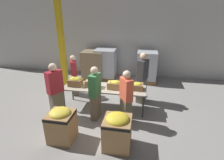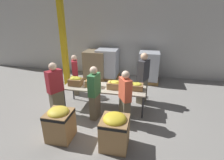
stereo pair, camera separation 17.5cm
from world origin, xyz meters
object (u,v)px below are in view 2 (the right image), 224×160
(banana_box_1, at_px, (93,83))
(support_pillar, at_px, (63,38))
(sorting_table, at_px, (104,88))
(banana_box_2, at_px, (115,85))
(volunteer_4, at_px, (56,90))
(donation_bin_0, at_px, (60,123))
(banana_box_3, at_px, (136,86))
(banana_box_0, at_px, (76,81))
(volunteer_3, at_px, (143,79))
(volunteer_0, at_px, (95,94))
(pallet_stack_0, at_px, (96,65))
(volunteer_2, at_px, (75,75))
(pallet_stack_2, at_px, (108,64))
(pallet_stack_1, at_px, (149,67))
(donation_bin_1, at_px, (115,130))
(volunteer_1, at_px, (125,98))

(banana_box_1, bearing_deg, support_pillar, 136.36)
(sorting_table, height_order, banana_box_2, banana_box_2)
(volunteer_4, xyz_separation_m, donation_bin_0, (0.60, -0.97, -0.38))
(banana_box_3, bearing_deg, support_pillar, 153.01)
(banana_box_0, xyz_separation_m, volunteer_3, (2.15, 0.70, -0.01))
(volunteer_0, xyz_separation_m, support_pillar, (-2.01, 2.28, 1.19))
(banana_box_2, distance_m, pallet_stack_0, 3.09)
(volunteer_4, distance_m, support_pillar, 2.78)
(support_pillar, bearing_deg, banana_box_0, -54.96)
(banana_box_1, xyz_separation_m, volunteer_4, (-0.93, -0.70, -0.04))
(volunteer_4, xyz_separation_m, pallet_stack_0, (0.19, 3.41, -0.19))
(volunteer_2, distance_m, volunteer_3, 2.54)
(banana_box_2, distance_m, banana_box_3, 0.67)
(banana_box_3, height_order, pallet_stack_2, pallet_stack_2)
(banana_box_2, relative_size, volunteer_3, 0.27)
(banana_box_3, bearing_deg, pallet_stack_1, 82.99)
(volunteer_4, bearing_deg, volunteer_2, 31.05)
(volunteer_0, height_order, pallet_stack_0, volunteer_0)
(banana_box_3, distance_m, volunteer_4, 2.45)
(donation_bin_1, height_order, support_pillar, support_pillar)
(banana_box_3, relative_size, volunteer_1, 0.26)
(volunteer_0, xyz_separation_m, pallet_stack_1, (1.47, 3.34, -0.13))
(volunteer_4, bearing_deg, pallet_stack_2, 17.48)
(donation_bin_1, bearing_deg, volunteer_4, 154.09)
(banana_box_3, bearing_deg, donation_bin_0, -134.65)
(sorting_table, xyz_separation_m, pallet_stack_1, (1.35, 2.70, -0.02))
(volunteer_1, bearing_deg, support_pillar, 18.56)
(volunteer_2, bearing_deg, banana_box_3, 48.05)
(volunteer_0, height_order, pallet_stack_1, volunteer_0)
(banana_box_1, relative_size, volunteer_4, 0.28)
(banana_box_1, distance_m, pallet_stack_0, 2.82)
(banana_box_0, xyz_separation_m, volunteer_4, (-0.34, -0.71, -0.06))
(donation_bin_0, height_order, pallet_stack_0, pallet_stack_0)
(pallet_stack_2, bearing_deg, volunteer_3, -50.08)
(pallet_stack_1, height_order, pallet_stack_2, pallet_stack_2)
(pallet_stack_2, bearing_deg, volunteer_4, -101.92)
(banana_box_2, height_order, donation_bin_1, banana_box_2)
(volunteer_2, xyz_separation_m, donation_bin_0, (0.64, -2.51, -0.31))
(volunteer_3, bearing_deg, support_pillar, -83.61)
(banana_box_0, distance_m, volunteer_4, 0.79)
(banana_box_1, xyz_separation_m, volunteer_0, (0.25, -0.60, -0.07))
(volunteer_4, height_order, pallet_stack_1, volunteer_4)
(banana_box_0, height_order, support_pillar, support_pillar)
(volunteer_0, bearing_deg, pallet_stack_1, -16.81)
(donation_bin_1, bearing_deg, volunteer_3, 78.30)
(banana_box_1, height_order, volunteer_3, volunteer_3)
(volunteer_3, relative_size, support_pillar, 0.45)
(banana_box_3, distance_m, volunteer_0, 1.33)
(pallet_stack_2, bearing_deg, pallet_stack_1, -1.94)
(banana_box_1, bearing_deg, sorting_table, 5.64)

